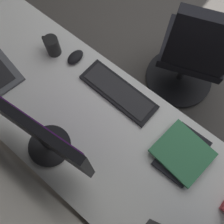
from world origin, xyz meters
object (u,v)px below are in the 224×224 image
object	(u,v)px
coffee_mug	(52,46)
book_stack_far	(182,153)
office_chair	(192,57)
drawer_pedestal	(148,191)
mouse_main	(75,57)
keyboard_main	(118,92)
monitor_secondary	(33,130)

from	to	relation	value
coffee_mug	book_stack_far	bearing A→B (deg)	178.18
book_stack_far	office_chair	xyz separation A→B (m)	(0.28, -0.70, -0.30)
drawer_pedestal	book_stack_far	distance (m)	0.45
mouse_main	book_stack_far	world-z (taller)	book_stack_far
drawer_pedestal	office_chair	size ratio (longest dim) A/B	0.72
mouse_main	book_stack_far	xyz separation A→B (m)	(-0.73, 0.07, 0.01)
keyboard_main	book_stack_far	size ratio (longest dim) A/B	1.64
office_chair	book_stack_far	bearing A→B (deg)	112.17
drawer_pedestal	mouse_main	bearing A→B (deg)	-18.79
keyboard_main	office_chair	xyz separation A→B (m)	(-0.14, -0.64, -0.28)
monitor_secondary	mouse_main	xyz separation A→B (m)	(0.23, -0.43, -0.25)
drawer_pedestal	keyboard_main	distance (m)	0.64
mouse_main	office_chair	size ratio (longest dim) A/B	0.11
drawer_pedestal	mouse_main	size ratio (longest dim) A/B	6.68
office_chair	drawer_pedestal	bearing A→B (deg)	108.58
monitor_secondary	keyboard_main	size ratio (longest dim) A/B	1.23
keyboard_main	mouse_main	xyz separation A→B (m)	(0.31, -0.01, 0.01)
mouse_main	keyboard_main	bearing A→B (deg)	178.34
drawer_pedestal	office_chair	world-z (taller)	office_chair
drawer_pedestal	office_chair	distance (m)	0.94
mouse_main	office_chair	xyz separation A→B (m)	(-0.45, -0.63, -0.29)
keyboard_main	mouse_main	world-z (taller)	mouse_main
mouse_main	office_chair	bearing A→B (deg)	-125.36
monitor_secondary	book_stack_far	world-z (taller)	monitor_secondary
monitor_secondary	drawer_pedestal	bearing A→B (deg)	-160.96
book_stack_far	coffee_mug	world-z (taller)	coffee_mug
monitor_secondary	office_chair	distance (m)	1.21
coffee_mug	monitor_secondary	bearing A→B (deg)	132.60
book_stack_far	office_chair	bearing A→B (deg)	-67.83
monitor_secondary	office_chair	xyz separation A→B (m)	(-0.21, -1.06, -0.54)
monitor_secondary	coffee_mug	world-z (taller)	monitor_secondary
mouse_main	coffee_mug	bearing A→B (deg)	18.43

